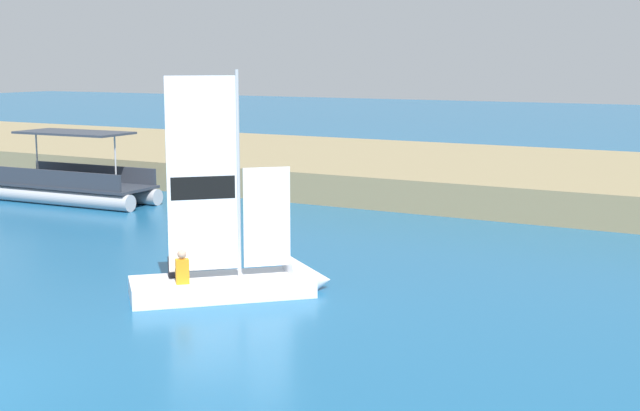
# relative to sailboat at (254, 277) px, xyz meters

# --- Properties ---
(shore_bank) EXTENTS (80.00, 13.59, 1.14)m
(shore_bank) POSITION_rel_sailboat_xyz_m (-1.70, 18.16, 0.19)
(shore_bank) COLOR #897A56
(shore_bank) RESTS_ON ground
(sailboat) EXTENTS (4.19, 4.13, 5.43)m
(sailboat) POSITION_rel_sailboat_xyz_m (0.00, 0.00, 0.00)
(sailboat) COLOR white
(sailboat) RESTS_ON ground
(pontoon_boat) EXTENTS (6.30, 2.42, 2.62)m
(pontoon_boat) POSITION_rel_sailboat_xyz_m (-12.80, 7.57, 0.26)
(pontoon_boat) COLOR #B2B2B7
(pontoon_boat) RESTS_ON ground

